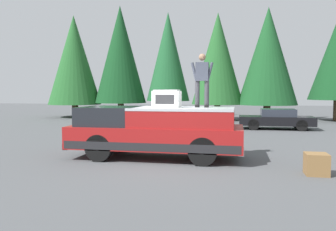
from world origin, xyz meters
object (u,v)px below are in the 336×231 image
(pickup_truck, at_px, (156,131))
(parked_car_black, at_px, (276,119))
(parked_car_silver, at_px, (174,118))
(wooden_crate, at_px, (316,164))
(compressor_unit, at_px, (167,99))
(person_on_truck_bed, at_px, (202,79))

(pickup_truck, xyz_separation_m, parked_car_black, (9.62, -4.77, -0.29))
(pickup_truck, relative_size, parked_car_silver, 1.35)
(parked_car_black, bearing_deg, pickup_truck, 153.60)
(parked_car_black, distance_m, wooden_crate, 11.00)
(parked_car_black, relative_size, wooden_crate, 7.32)
(pickup_truck, height_order, compressor_unit, compressor_unit)
(pickup_truck, distance_m, parked_car_black, 10.74)
(person_on_truck_bed, distance_m, parked_car_silver, 9.31)
(wooden_crate, bearing_deg, parked_car_black, -1.02)
(parked_car_black, bearing_deg, parked_car_silver, 96.42)
(parked_car_silver, height_order, wooden_crate, parked_car_silver)
(compressor_unit, height_order, wooden_crate, compressor_unit)
(person_on_truck_bed, xyz_separation_m, wooden_crate, (-1.60, -3.13, -2.27))
(compressor_unit, relative_size, parked_car_silver, 0.20)
(pickup_truck, bearing_deg, compressor_unit, -104.64)
(compressor_unit, xyz_separation_m, parked_car_black, (9.71, -4.40, -1.35))
(pickup_truck, relative_size, parked_car_black, 1.35)
(wooden_crate, bearing_deg, compressor_unit, 73.01)
(compressor_unit, xyz_separation_m, wooden_crate, (-1.28, -4.20, -1.65))
(compressor_unit, bearing_deg, pickup_truck, 75.36)
(person_on_truck_bed, height_order, parked_car_silver, person_on_truck_bed)
(parked_car_silver, bearing_deg, pickup_truck, -173.17)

